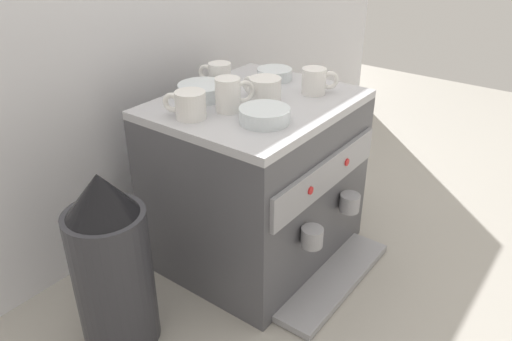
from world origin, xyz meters
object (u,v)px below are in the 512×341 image
(ceramic_cup_1, at_px, (264,89))
(ceramic_bowl_1, at_px, (274,74))
(ceramic_cup_4, at_px, (189,105))
(ceramic_bowl_2, at_px, (265,115))
(milk_pitcher, at_px, (324,179))
(ceramic_cup_2, at_px, (315,81))
(coffee_grinder, at_px, (112,265))
(espresso_machine, at_px, (257,181))
(ceramic_cup_3, at_px, (230,94))
(ceramic_cup_0, at_px, (219,74))
(ceramic_bowl_0, at_px, (202,91))

(ceramic_cup_1, bearing_deg, ceramic_bowl_1, 25.86)
(ceramic_cup_4, xyz_separation_m, ceramic_bowl_2, (0.08, -0.16, -0.02))
(milk_pitcher, bearing_deg, ceramic_cup_2, -160.54)
(coffee_grinder, bearing_deg, ceramic_cup_4, 0.52)
(espresso_machine, height_order, ceramic_cup_3, ceramic_cup_3)
(ceramic_cup_3, bearing_deg, espresso_machine, -7.43)
(ceramic_bowl_2, bearing_deg, milk_pitcher, 11.43)
(ceramic_cup_4, bearing_deg, ceramic_cup_0, 24.13)
(espresso_machine, relative_size, ceramic_bowl_1, 5.37)
(ceramic_cup_3, relative_size, ceramic_bowl_1, 1.00)
(espresso_machine, distance_m, ceramic_bowl_1, 0.32)
(ceramic_cup_4, xyz_separation_m, ceramic_bowl_0, (0.12, 0.07, -0.02))
(ceramic_cup_4, relative_size, coffee_grinder, 0.24)
(ceramic_cup_0, height_order, ceramic_bowl_0, ceramic_cup_0)
(ceramic_cup_1, xyz_separation_m, coffee_grinder, (-0.49, 0.07, -0.30))
(ceramic_cup_0, height_order, coffee_grinder, ceramic_cup_0)
(ceramic_cup_1, relative_size, ceramic_bowl_2, 0.98)
(ceramic_bowl_1, bearing_deg, ceramic_cup_3, -169.04)
(ceramic_cup_2, xyz_separation_m, ceramic_cup_3, (-0.23, 0.11, 0.01))
(ceramic_cup_4, relative_size, ceramic_bowl_1, 1.06)
(ceramic_cup_3, bearing_deg, ceramic_cup_1, -12.74)
(ceramic_cup_2, distance_m, ceramic_bowl_2, 0.25)
(ceramic_cup_0, distance_m, ceramic_bowl_0, 0.11)
(ceramic_cup_0, relative_size, ceramic_bowl_2, 0.80)
(coffee_grinder, bearing_deg, ceramic_cup_3, -6.80)
(ceramic_bowl_0, bearing_deg, milk_pitcher, -14.75)
(ceramic_bowl_1, bearing_deg, coffee_grinder, -179.39)
(ceramic_bowl_2, bearing_deg, ceramic_bowl_0, 80.79)
(ceramic_bowl_0, xyz_separation_m, milk_pitcher, (0.48, -0.13, -0.44))
(ceramic_cup_3, bearing_deg, ceramic_bowl_1, 10.96)
(ceramic_bowl_1, bearing_deg, ceramic_cup_4, -179.31)
(ceramic_bowl_0, distance_m, ceramic_bowl_1, 0.25)
(ceramic_cup_3, distance_m, ceramic_bowl_1, 0.27)
(ceramic_cup_2, distance_m, ceramic_cup_3, 0.26)
(ceramic_bowl_0, relative_size, ceramic_bowl_1, 1.27)
(ceramic_bowl_0, height_order, milk_pitcher, ceramic_bowl_0)
(ceramic_cup_3, relative_size, ceramic_cup_4, 0.94)
(ceramic_bowl_1, xyz_separation_m, ceramic_bowl_2, (-0.28, -0.17, 0.00))
(ceramic_bowl_1, relative_size, ceramic_bowl_2, 0.84)
(ceramic_bowl_2, bearing_deg, ceramic_cup_0, 61.55)
(ceramic_bowl_0, bearing_deg, ceramic_bowl_1, -14.93)
(ceramic_bowl_0, distance_m, coffee_grinder, 0.50)
(espresso_machine, relative_size, ceramic_bowl_2, 4.51)
(ceramic_cup_3, bearing_deg, coffee_grinder, 173.20)
(ceramic_cup_0, distance_m, milk_pitcher, 0.61)
(ceramic_cup_3, relative_size, coffee_grinder, 0.23)
(ceramic_cup_2, xyz_separation_m, ceramic_bowl_0, (-0.21, 0.22, -0.02))
(ceramic_cup_0, xyz_separation_m, milk_pitcher, (0.37, -0.16, -0.45))
(ceramic_cup_2, distance_m, coffee_grinder, 0.70)
(ceramic_cup_2, height_order, ceramic_bowl_0, ceramic_cup_2)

